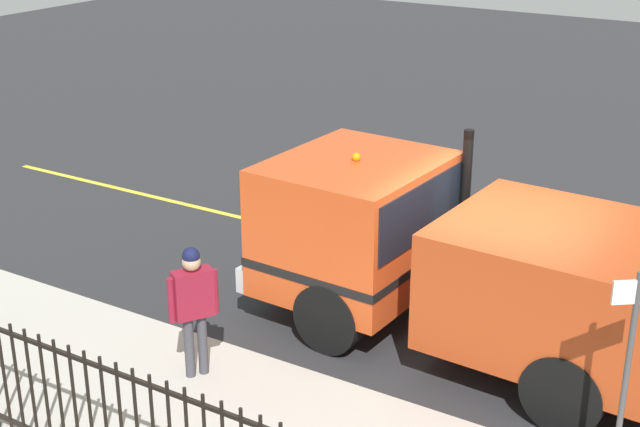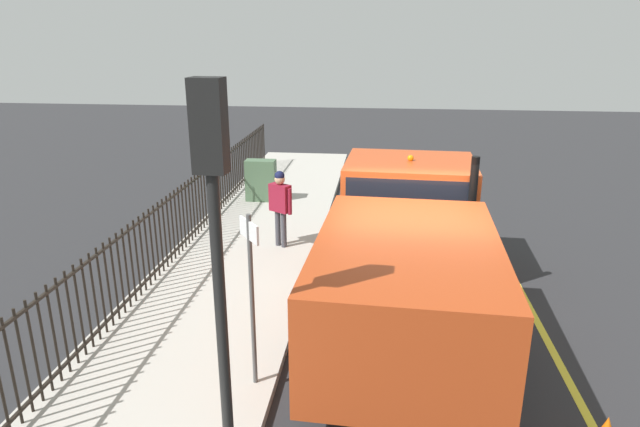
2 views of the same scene
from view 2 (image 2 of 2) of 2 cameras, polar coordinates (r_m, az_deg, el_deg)
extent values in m
plane|color=#2B2B2D|center=(9.43, 9.32, -10.92)|extent=(55.09, 55.09, 0.00)
cube|color=#B7B2A8|center=(9.80, -11.32, -9.40)|extent=(3.10, 25.04, 0.14)
cube|color=yellow|center=(9.79, 22.01, -10.94)|extent=(0.12, 22.54, 0.01)
cube|color=#D84C1E|center=(10.78, 9.18, 0.83)|extent=(2.52, 2.16, 1.79)
cube|color=black|center=(10.67, 9.29, 2.84)|extent=(2.33, 2.20, 0.79)
cube|color=#B8411A|center=(7.61, 8.92, -7.97)|extent=(2.60, 3.96, 1.49)
cube|color=silver|center=(12.07, 9.05, -1.00)|extent=(2.31, 0.31, 0.36)
cube|color=black|center=(10.91, 9.08, -1.15)|extent=(2.54, 2.19, 0.12)
cylinder|color=black|center=(10.84, 3.15, -3.89)|extent=(0.35, 0.97, 0.96)
cylinder|color=black|center=(10.86, 14.71, -4.46)|extent=(0.35, 0.97, 0.96)
cylinder|color=black|center=(8.03, 0.66, -12.29)|extent=(0.35, 0.97, 0.96)
cylinder|color=black|center=(8.05, 16.64, -13.06)|extent=(0.35, 0.97, 0.96)
sphere|color=orange|center=(10.54, 9.44, 5.73)|extent=(0.12, 0.12, 0.12)
cylinder|color=black|center=(9.72, 15.44, -0.44)|extent=(0.14, 0.14, 2.15)
cube|color=maroon|center=(11.66, -4.19, 1.63)|extent=(0.52, 0.43, 0.60)
sphere|color=tan|center=(11.55, -4.23, 3.57)|extent=(0.22, 0.22, 0.22)
sphere|color=#14193F|center=(11.53, -4.24, 3.95)|extent=(0.21, 0.21, 0.21)
cylinder|color=#3F3F47|center=(11.93, -4.42, -1.51)|extent=(0.12, 0.12, 0.80)
cylinder|color=#3F3F47|center=(11.82, -3.80, -1.68)|extent=(0.12, 0.12, 0.80)
cylinder|color=maroon|center=(11.84, -5.15, 1.72)|extent=(0.09, 0.09, 0.57)
cylinder|color=maroon|center=(11.50, -3.19, 1.26)|extent=(0.09, 0.09, 0.57)
cylinder|color=black|center=(19.68, -5.87, 7.27)|extent=(0.04, 0.04, 1.42)
cylinder|color=black|center=(19.48, -6.00, 7.15)|extent=(0.04, 0.04, 1.42)
cylinder|color=black|center=(19.28, -6.13, 7.03)|extent=(0.04, 0.04, 1.42)
cylinder|color=black|center=(19.08, -6.27, 6.91)|extent=(0.04, 0.04, 1.42)
cylinder|color=black|center=(18.88, -6.41, 6.78)|extent=(0.04, 0.04, 1.42)
cylinder|color=black|center=(18.68, -6.55, 6.66)|extent=(0.04, 0.04, 1.42)
cylinder|color=black|center=(18.47, -6.69, 6.52)|extent=(0.04, 0.04, 1.42)
cylinder|color=black|center=(18.27, -6.84, 6.39)|extent=(0.04, 0.04, 1.42)
cylinder|color=black|center=(18.07, -6.99, 6.25)|extent=(0.04, 0.04, 1.42)
cylinder|color=black|center=(17.87, -7.15, 6.11)|extent=(0.04, 0.04, 1.42)
cylinder|color=black|center=(17.67, -7.30, 5.97)|extent=(0.04, 0.04, 1.42)
cylinder|color=black|center=(17.47, -7.46, 5.82)|extent=(0.04, 0.04, 1.42)
cylinder|color=black|center=(17.27, -7.63, 5.67)|extent=(0.04, 0.04, 1.42)
cylinder|color=black|center=(17.07, -7.80, 5.51)|extent=(0.04, 0.04, 1.42)
cylinder|color=black|center=(16.87, -7.97, 5.35)|extent=(0.04, 0.04, 1.42)
cylinder|color=black|center=(16.68, -8.14, 5.19)|extent=(0.04, 0.04, 1.42)
cylinder|color=black|center=(16.48, -8.32, 5.03)|extent=(0.04, 0.04, 1.42)
cylinder|color=black|center=(16.28, -8.51, 4.86)|extent=(0.04, 0.04, 1.42)
cylinder|color=black|center=(16.08, -8.70, 4.68)|extent=(0.04, 0.04, 1.42)
cylinder|color=black|center=(15.88, -8.89, 4.50)|extent=(0.04, 0.04, 1.42)
cylinder|color=black|center=(15.69, -9.09, 4.32)|extent=(0.04, 0.04, 1.42)
cylinder|color=black|center=(15.49, -9.29, 4.13)|extent=(0.04, 0.04, 1.42)
cylinder|color=black|center=(15.29, -9.50, 3.94)|extent=(0.04, 0.04, 1.42)
cylinder|color=black|center=(15.10, -9.71, 3.74)|extent=(0.04, 0.04, 1.42)
cylinder|color=black|center=(14.90, -9.93, 3.54)|extent=(0.04, 0.04, 1.42)
cylinder|color=black|center=(14.71, -10.16, 3.33)|extent=(0.04, 0.04, 1.42)
cylinder|color=black|center=(14.51, -10.39, 3.11)|extent=(0.04, 0.04, 1.42)
cylinder|color=black|center=(14.32, -10.63, 2.89)|extent=(0.04, 0.04, 1.42)
cylinder|color=black|center=(14.12, -10.87, 2.67)|extent=(0.04, 0.04, 1.42)
cylinder|color=black|center=(13.93, -11.12, 2.43)|extent=(0.04, 0.04, 1.42)
cylinder|color=black|center=(13.74, -11.38, 2.19)|extent=(0.04, 0.04, 1.42)
cylinder|color=black|center=(13.54, -11.64, 1.95)|extent=(0.04, 0.04, 1.42)
cylinder|color=black|center=(13.35, -11.91, 1.69)|extent=(0.04, 0.04, 1.42)
cylinder|color=black|center=(13.16, -12.19, 1.43)|extent=(0.04, 0.04, 1.42)
cylinder|color=black|center=(12.97, -12.48, 1.17)|extent=(0.04, 0.04, 1.42)
cylinder|color=black|center=(12.78, -12.78, 0.89)|extent=(0.04, 0.04, 1.42)
cylinder|color=black|center=(12.59, -13.08, 0.60)|extent=(0.04, 0.04, 1.42)
cylinder|color=black|center=(12.40, -13.40, 0.31)|extent=(0.04, 0.04, 1.42)
cylinder|color=black|center=(12.21, -13.72, 0.01)|extent=(0.04, 0.04, 1.42)
cylinder|color=black|center=(12.03, -14.06, -0.30)|extent=(0.04, 0.04, 1.42)
cylinder|color=black|center=(11.84, -14.40, -0.63)|extent=(0.04, 0.04, 1.42)
cylinder|color=black|center=(11.66, -14.76, -0.96)|extent=(0.04, 0.04, 1.42)
cylinder|color=black|center=(11.47, -15.12, -1.30)|extent=(0.04, 0.04, 1.42)
cylinder|color=black|center=(11.29, -15.50, -1.65)|extent=(0.04, 0.04, 1.42)
cylinder|color=black|center=(11.10, -15.90, -2.02)|extent=(0.04, 0.04, 1.42)
cylinder|color=black|center=(10.92, -16.30, -2.40)|extent=(0.04, 0.04, 1.42)
cylinder|color=black|center=(10.74, -16.72, -2.79)|extent=(0.04, 0.04, 1.42)
cylinder|color=black|center=(10.56, -17.15, -3.19)|extent=(0.04, 0.04, 1.42)
cylinder|color=black|center=(10.38, -17.60, -3.61)|extent=(0.04, 0.04, 1.42)
cylinder|color=black|center=(10.21, -18.07, -4.04)|extent=(0.04, 0.04, 1.42)
cylinder|color=black|center=(10.03, -18.55, -4.49)|extent=(0.04, 0.04, 1.42)
cylinder|color=black|center=(9.86, -19.05, -4.95)|extent=(0.04, 0.04, 1.42)
cylinder|color=black|center=(9.68, -19.57, -5.43)|extent=(0.04, 0.04, 1.42)
cylinder|color=black|center=(9.51, -20.11, -5.92)|extent=(0.04, 0.04, 1.42)
cylinder|color=black|center=(9.34, -20.67, -6.43)|extent=(0.04, 0.04, 1.42)
cylinder|color=black|center=(9.17, -21.25, -6.97)|extent=(0.04, 0.04, 1.42)
cylinder|color=black|center=(9.01, -21.85, -7.52)|extent=(0.04, 0.04, 1.42)
cylinder|color=black|center=(8.84, -22.48, -8.09)|extent=(0.04, 0.04, 1.42)
cylinder|color=black|center=(8.68, -23.14, -8.68)|extent=(0.04, 0.04, 1.42)
cylinder|color=black|center=(8.52, -23.82, -9.29)|extent=(0.04, 0.04, 1.42)
cylinder|color=black|center=(8.36, -24.53, -9.92)|extent=(0.04, 0.04, 1.42)
cylinder|color=black|center=(8.20, -25.27, -10.58)|extent=(0.04, 0.04, 1.42)
cylinder|color=black|center=(8.05, -26.04, -11.26)|extent=(0.04, 0.04, 1.42)
cylinder|color=black|center=(7.90, -26.84, -11.96)|extent=(0.04, 0.04, 1.42)
cylinder|color=black|center=(7.75, -27.69, -12.69)|extent=(0.04, 0.04, 1.42)
cylinder|color=black|center=(7.60, -28.56, -13.44)|extent=(0.04, 0.04, 1.42)
cylinder|color=black|center=(7.46, -29.48, -14.22)|extent=(0.04, 0.04, 1.42)
cylinder|color=black|center=(7.32, -30.44, -15.03)|extent=(0.04, 0.04, 1.42)
cube|color=black|center=(9.74, -19.15, -1.49)|extent=(0.04, 21.28, 0.04)
cube|color=black|center=(10.16, -18.49, -7.52)|extent=(0.04, 21.28, 0.04)
cylinder|color=black|center=(5.48, -10.46, -7.92)|extent=(0.12, 0.12, 4.07)
cube|color=black|center=(4.99, -11.52, 8.92)|extent=(0.31, 0.23, 0.85)
sphere|color=red|center=(4.96, -11.71, 11.83)|extent=(0.16, 0.16, 0.16)
sphere|color=yellow|center=(4.99, -11.52, 8.92)|extent=(0.16, 0.16, 0.16)
sphere|color=green|center=(5.04, -11.34, 6.06)|extent=(0.16, 0.16, 0.16)
cube|color=#4C6B4C|center=(15.20, -6.19, 3.47)|extent=(0.82, 0.41, 1.14)
cylinder|color=#4C4C4C|center=(7.07, -7.10, -9.22)|extent=(0.06, 0.06, 2.36)
cube|color=white|center=(6.67, -7.42, -1.74)|extent=(0.33, 0.41, 0.24)
camera|label=1|loc=(10.72, -61.39, 17.17)|focal=51.20mm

